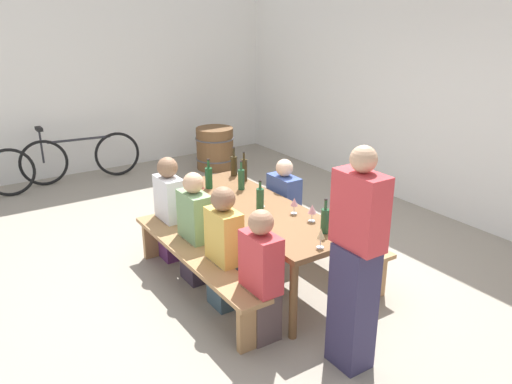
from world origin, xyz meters
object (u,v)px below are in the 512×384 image
(bench_near, at_px, (194,261))
(parked_bicycle_0, at_px, (80,157))
(wine_glass_4, at_px, (312,210))
(seated_guest_far_0, at_px, (284,210))
(wine_bottle_5, at_px, (325,220))
(wine_glass_2, at_px, (294,202))
(bench_far, at_px, (310,228))
(seated_guest_near_1, at_px, (195,231))
(wine_glass_0, at_px, (321,234))
(tasting_table, at_px, (256,214))
(wine_glass_1, at_px, (200,185))
(wine_bottle_0, at_px, (241,179))
(wine_bottle_3, at_px, (234,165))
(wine_glass_3, at_px, (262,197))
(seated_guest_near_3, at_px, (261,279))
(wine_bottle_2, at_px, (260,199))
(seated_guest_near_2, at_px, (224,250))
(seated_guest_near_0, at_px, (170,211))
(wine_bottle_1, at_px, (244,170))
(wine_barrel, at_px, (215,148))
(wine_bottle_4, at_px, (209,177))
(standing_host, at_px, (356,266))

(bench_near, distance_m, parked_bicycle_0, 4.01)
(wine_glass_4, bearing_deg, seated_guest_far_0, 159.74)
(wine_bottle_5, xyz_separation_m, wine_glass_2, (-0.49, 0.04, -0.00))
(bench_far, height_order, seated_guest_near_1, seated_guest_near_1)
(seated_guest_near_1, bearing_deg, wine_glass_0, -70.02)
(tasting_table, bearing_deg, bench_near, -90.00)
(wine_glass_2, xyz_separation_m, parked_bicycle_0, (-4.36, -0.80, -0.49))
(wine_bottle_5, bearing_deg, wine_glass_1, -162.52)
(bench_near, height_order, wine_bottle_0, wine_bottle_0)
(tasting_table, distance_m, wine_glass_2, 0.44)
(wine_bottle_0, relative_size, wine_glass_0, 1.84)
(bench_far, bearing_deg, wine_glass_4, -38.67)
(tasting_table, relative_size, wine_bottle_3, 6.65)
(wine_glass_3, relative_size, seated_guest_near_3, 0.13)
(parked_bicycle_0, bearing_deg, seated_guest_far_0, -66.23)
(wine_bottle_2, height_order, seated_guest_near_2, seated_guest_near_2)
(wine_bottle_3, height_order, seated_guest_near_0, seated_guest_near_0)
(seated_guest_near_0, relative_size, seated_guest_near_2, 0.99)
(wine_glass_2, bearing_deg, seated_guest_near_1, -129.50)
(wine_glass_2, xyz_separation_m, seated_guest_near_2, (-0.05, -0.73, -0.31))
(wine_bottle_2, relative_size, wine_glass_1, 1.89)
(wine_bottle_3, bearing_deg, wine_bottle_1, -1.31)
(seated_guest_near_3, distance_m, wine_barrel, 4.74)
(wine_bottle_0, relative_size, wine_bottle_4, 0.97)
(standing_host, xyz_separation_m, wine_barrel, (-4.96, 1.60, -0.49))
(seated_guest_near_0, relative_size, standing_host, 0.66)
(tasting_table, bearing_deg, wine_glass_3, 53.27)
(tasting_table, bearing_deg, wine_bottle_3, 161.12)
(wine_glass_1, distance_m, wine_glass_3, 0.71)
(wine_bottle_5, xyz_separation_m, standing_host, (0.70, -0.31, -0.03))
(bench_far, relative_size, wine_bottle_3, 6.36)
(wine_glass_1, height_order, parked_bicycle_0, wine_glass_1)
(bench_near, distance_m, wine_glass_1, 0.87)
(seated_guest_far_0, bearing_deg, tasting_table, 26.53)
(wine_bottle_1, height_order, seated_guest_near_1, seated_guest_near_1)
(wine_bottle_2, xyz_separation_m, wine_glass_3, (-0.07, 0.07, -0.01))
(wine_bottle_4, distance_m, seated_guest_far_0, 0.88)
(wine_glass_2, bearing_deg, seated_guest_near_3, -53.98)
(wine_bottle_5, height_order, wine_glass_1, wine_bottle_5)
(seated_guest_near_0, xyz_separation_m, seated_guest_far_0, (0.57, 1.07, -0.04))
(seated_guest_near_1, bearing_deg, wine_bottle_3, 38.60)
(seated_guest_near_3, bearing_deg, parked_bicycle_0, 90.76)
(seated_guest_near_0, bearing_deg, bench_far, -34.66)
(seated_guest_near_2, relative_size, seated_guest_near_3, 1.01)
(wine_bottle_0, bearing_deg, wine_glass_0, -7.71)
(bench_near, bearing_deg, wine_glass_1, 146.66)
(wine_glass_0, bearing_deg, seated_guest_far_0, 155.32)
(tasting_table, distance_m, wine_glass_4, 0.65)
(wine_bottle_4, height_order, seated_guest_near_0, seated_guest_near_0)
(wine_glass_3, xyz_separation_m, seated_guest_near_3, (0.84, -0.58, -0.31))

